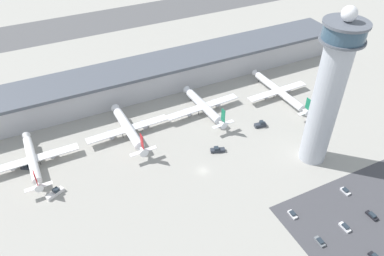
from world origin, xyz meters
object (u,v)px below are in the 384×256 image
object	(u,v)px
airplane_gate_bravo	(128,129)
car_white_wagon	(345,191)
control_tower	(329,91)
service_truck_water	(28,167)
airplane_gate_alpha	(32,160)
airplane_gate_delta	(279,91)
car_maroon_suv	(293,214)
car_red_hatchback	(320,241)
service_truck_baggage	(55,193)
airplane_gate_charlie	(204,106)
service_truck_catering	(260,125)
service_truck_fuel	(217,150)
car_silver_sedan	(345,227)
car_black_suv	(372,216)

from	to	relation	value
airplane_gate_bravo	car_white_wagon	xyz separation A→B (m)	(65.40, -71.08, -3.50)
control_tower	airplane_gate_bravo	size ratio (longest dim) A/B	1.71
service_truck_water	car_white_wagon	xyz separation A→B (m)	(110.78, -69.20, -0.31)
airplane_gate_alpha	car_white_wagon	world-z (taller)	airplane_gate_alpha
airplane_gate_bravo	airplane_gate_delta	size ratio (longest dim) A/B	0.87
airplane_gate_bravo	car_maroon_suv	world-z (taller)	airplane_gate_bravo
airplane_gate_delta	car_red_hatchback	xyz separation A→B (m)	(-41.54, -80.67, -3.25)
service_truck_water	car_maroon_suv	distance (m)	109.52
car_white_wagon	car_maroon_suv	size ratio (longest dim) A/B	0.99
airplane_gate_delta	service_truck_baggage	distance (m)	121.21
airplane_gate_charlie	airplane_gate_delta	bearing A→B (deg)	-6.24
airplane_gate_charlie	service_truck_catering	distance (m)	29.41
airplane_gate_alpha	service_truck_water	xyz separation A→B (m)	(-2.50, 0.11, -3.02)
car_white_wagon	car_red_hatchback	distance (m)	28.31
control_tower	airplane_gate_charlie	bearing A→B (deg)	118.91
service_truck_fuel	car_maroon_suv	world-z (taller)	service_truck_fuel
car_white_wagon	car_silver_sedan	bearing A→B (deg)	-134.46
car_black_suv	car_silver_sedan	bearing A→B (deg)	177.99
airplane_gate_charlie	airplane_gate_alpha	bearing A→B (deg)	-178.20
airplane_gate_alpha	car_silver_sedan	distance (m)	126.00
service_truck_catering	car_red_hatchback	world-z (taller)	service_truck_catering
service_truck_catering	car_silver_sedan	bearing A→B (deg)	-95.88
service_truck_catering	service_truck_baggage	xyz separation A→B (m)	(-96.87, -0.90, -0.13)
car_white_wagon	control_tower	bearing A→B (deg)	85.93
service_truck_catering	car_black_suv	xyz separation A→B (m)	(6.24, -63.33, -0.50)
airplane_gate_delta	car_maroon_suv	world-z (taller)	airplane_gate_delta
car_black_suv	service_truck_water	bearing A→B (deg)	143.30
airplane_gate_charlie	car_red_hatchback	world-z (taller)	airplane_gate_charlie
car_maroon_suv	airplane_gate_delta	bearing A→B (deg)	57.54
service_truck_fuel	airplane_gate_delta	bearing A→B (deg)	25.27
airplane_gate_charlie	service_truck_water	world-z (taller)	airplane_gate_charlie
service_truck_fuel	service_truck_water	size ratio (longest dim) A/B	1.09
control_tower	car_black_suv	xyz separation A→B (m)	(-1.56, -35.52, -33.37)
airplane_gate_bravo	service_truck_fuel	world-z (taller)	airplane_gate_bravo
airplane_gate_bravo	airplane_gate_charlie	xyz separation A→B (m)	(39.60, 0.61, 0.03)
service_truck_fuel	service_truck_baggage	distance (m)	69.69
service_truck_baggage	car_maroon_suv	bearing A→B (deg)	-32.44
service_truck_fuel	airplane_gate_bravo	bearing A→B (deg)	138.76
airplane_gate_alpha	car_silver_sedan	world-z (taller)	airplane_gate_alpha
airplane_gate_bravo	car_maroon_suv	distance (m)	81.41
car_silver_sedan	car_maroon_suv	size ratio (longest dim) A/B	1.09
service_truck_baggage	car_white_wagon	size ratio (longest dim) A/B	1.84
airplane_gate_bravo	service_truck_baggage	world-z (taller)	airplane_gate_bravo
airplane_gate_bravo	car_silver_sedan	xyz separation A→B (m)	(52.70, -84.02, -3.44)
airplane_gate_delta	car_red_hatchback	world-z (taller)	airplane_gate_delta
car_maroon_suv	service_truck_catering	bearing A→B (deg)	68.49
service_truck_water	car_red_hatchback	distance (m)	119.39
car_white_wagon	car_red_hatchback	xyz separation A→B (m)	(-24.80, -13.64, -0.03)
control_tower	car_maroon_suv	distance (m)	48.59
control_tower	service_truck_fuel	bearing A→B (deg)	149.06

